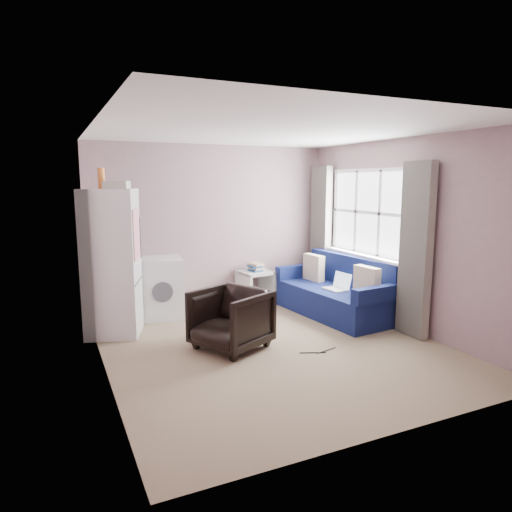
{
  "coord_description": "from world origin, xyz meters",
  "views": [
    {
      "loc": [
        -2.36,
        -4.62,
        1.94
      ],
      "look_at": [
        0.05,
        0.6,
        1.0
      ],
      "focal_mm": 32.0,
      "sensor_mm": 36.0,
      "label": 1
    }
  ],
  "objects": [
    {
      "name": "room",
      "position": [
        0.02,
        0.01,
        1.25
      ],
      "size": [
        3.84,
        4.24,
        2.54
      ],
      "color": "#8B775B",
      "rests_on": "ground"
    },
    {
      "name": "armchair",
      "position": [
        -0.48,
        0.16,
        0.39
      ],
      "size": [
        0.97,
        0.99,
        0.78
      ],
      "primitive_type": "imported",
      "rotation": [
        0.0,
        0.0,
        -1.12
      ],
      "color": "black",
      "rests_on": "ground"
    },
    {
      "name": "fridge",
      "position": [
        -1.64,
        1.27,
        0.94
      ],
      "size": [
        0.81,
        0.81,
        2.11
      ],
      "rotation": [
        0.0,
        0.0,
        -0.33
      ],
      "color": "silver",
      "rests_on": "ground"
    },
    {
      "name": "washing_machine",
      "position": [
        -0.93,
        1.78,
        0.45
      ],
      "size": [
        0.68,
        0.68,
        0.86
      ],
      "rotation": [
        0.0,
        0.0,
        -0.12
      ],
      "color": "silver",
      "rests_on": "ground"
    },
    {
      "name": "side_table",
      "position": [
        0.62,
        1.86,
        0.31
      ],
      "size": [
        0.54,
        0.54,
        0.66
      ],
      "rotation": [
        0.0,
        0.0,
        0.13
      ],
      "color": "#BABAB6",
      "rests_on": "ground"
    },
    {
      "name": "sofa",
      "position": [
        1.47,
        0.8,
        0.31
      ],
      "size": [
        1.04,
        1.98,
        0.85
      ],
      "rotation": [
        0.0,
        0.0,
        0.09
      ],
      "color": "navy",
      "rests_on": "ground"
    },
    {
      "name": "window_dressing",
      "position": [
        1.78,
        0.7,
        1.11
      ],
      "size": [
        0.17,
        2.62,
        2.18
      ],
      "color": "white",
      "rests_on": "ground"
    },
    {
      "name": "floor_cables",
      "position": [
        0.4,
        -0.39,
        0.01
      ],
      "size": [
        0.47,
        0.13,
        0.01
      ],
      "rotation": [
        0.0,
        0.0,
        -0.04
      ],
      "color": "black",
      "rests_on": "ground"
    }
  ]
}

